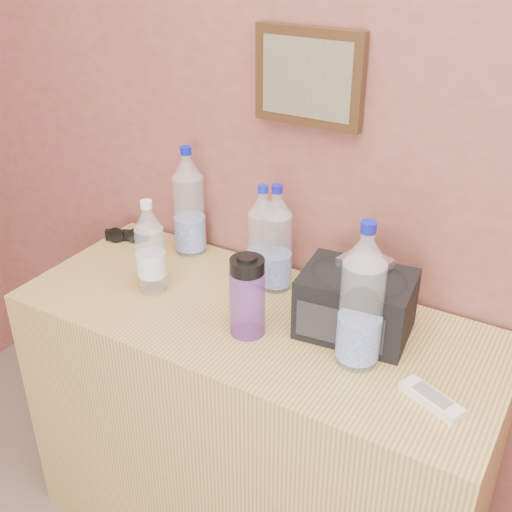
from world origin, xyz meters
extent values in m
cube|color=tan|center=(-0.53, 1.71, 0.41)|extent=(1.32, 0.55, 0.82)
cylinder|color=silver|center=(-0.89, 1.92, 0.97)|extent=(0.09, 0.09, 0.30)
cylinder|color=#0A16BD|center=(-0.89, 1.92, 1.16)|extent=(0.03, 0.03, 0.02)
cylinder|color=white|center=(-0.56, 1.86, 0.96)|extent=(0.08, 0.08, 0.27)
cylinder|color=#1413B5|center=(-0.56, 1.86, 1.13)|extent=(0.03, 0.03, 0.02)
cylinder|color=silver|center=(-0.60, 1.87, 0.96)|extent=(0.08, 0.08, 0.26)
cylinder|color=#1521B8|center=(-0.60, 1.87, 1.12)|extent=(0.03, 0.03, 0.02)
cylinder|color=silver|center=(-0.23, 1.67, 0.99)|extent=(0.10, 0.10, 0.32)
cylinder|color=#1115A0|center=(-0.23, 1.67, 1.18)|extent=(0.04, 0.04, 0.02)
cylinder|color=#AAC1D7|center=(-0.85, 1.67, 0.94)|extent=(0.08, 0.08, 0.24)
cylinder|color=white|center=(-0.85, 1.67, 1.09)|extent=(0.03, 0.03, 0.02)
cylinder|color=purple|center=(-0.51, 1.63, 0.91)|extent=(0.09, 0.09, 0.18)
cylinder|color=black|center=(-0.51, 1.63, 1.02)|extent=(0.09, 0.09, 0.05)
cube|color=silver|center=(-0.02, 1.61, 0.83)|extent=(0.16, 0.10, 0.02)
cube|color=silver|center=(-0.27, 1.79, 1.02)|extent=(0.13, 0.11, 0.02)
camera|label=1|loc=(0.19, 0.48, 1.79)|focal=45.00mm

